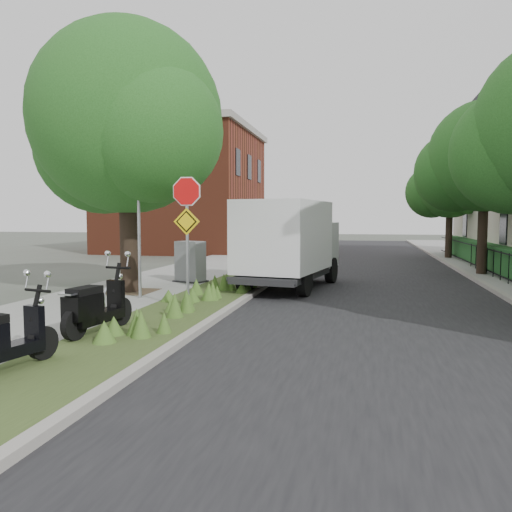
{
  "coord_description": "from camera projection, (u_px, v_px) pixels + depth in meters",
  "views": [
    {
      "loc": [
        2.71,
        -10.43,
        2.26
      ],
      "look_at": [
        -0.01,
        1.75,
        1.3
      ],
      "focal_mm": 35.0,
      "sensor_mm": 36.0,
      "label": 1
    }
  ],
  "objects": [
    {
      "name": "scooter_near",
      "position": [
        91.0,
        311.0,
        9.11
      ],
      "size": [
        0.57,
        1.89,
        0.9
      ],
      "color": "black",
      "rests_on": "ground"
    },
    {
      "name": "bike_hoop",
      "position": [
        112.0,
        299.0,
        10.88
      ],
      "size": [
        0.06,
        0.78,
        0.77
      ],
      "color": "#A5A8AD",
      "rests_on": "ground"
    },
    {
      "name": "far_tree_b",
      "position": [
        483.0,
        162.0,
        18.85
      ],
      "size": [
        4.83,
        4.31,
        6.56
      ],
      "color": "black",
      "rests_on": "ground"
    },
    {
      "name": "bare_post",
      "position": [
        139.0,
        223.0,
        13.2
      ],
      "size": [
        0.08,
        0.08,
        4.0
      ],
      "color": "#A5A8AD",
      "rests_on": "ground"
    },
    {
      "name": "sign_assembly",
      "position": [
        187.0,
        215.0,
        11.61
      ],
      "size": [
        0.94,
        0.08,
        3.22
      ],
      "color": "#A5A8AD",
      "rests_on": "ground"
    },
    {
      "name": "kerb_far",
      "position": [
        467.0,
        275.0,
        19.22
      ],
      "size": [
        0.2,
        60.0,
        0.13
      ],
      "primitive_type": "cube",
      "color": "#9E9991",
      "rests_on": "ground"
    },
    {
      "name": "sidewalk_near",
      "position": [
        202.0,
        269.0,
        21.56
      ],
      "size": [
        3.5,
        60.0,
        0.12
      ],
      "primitive_type": "cube",
      "color": "gray",
      "rests_on": "ground"
    },
    {
      "name": "road",
      "position": [
        374.0,
        274.0,
        19.99
      ],
      "size": [
        7.0,
        60.0,
        0.01
      ],
      "primitive_type": "cube",
      "color": "black",
      "rests_on": "ground"
    },
    {
      "name": "street_tree_main",
      "position": [
        125.0,
        128.0,
        14.22
      ],
      "size": [
        6.21,
        5.54,
        7.66
      ],
      "color": "black",
      "rests_on": "ground"
    },
    {
      "name": "far_tree_c",
      "position": [
        449.0,
        186.0,
        26.66
      ],
      "size": [
        4.37,
        3.89,
        5.93
      ],
      "color": "black",
      "rests_on": "ground"
    },
    {
      "name": "utility_cabinet",
      "position": [
        190.0,
        262.0,
        16.65
      ],
      "size": [
        1.19,
        0.98,
        1.36
      ],
      "color": "#262628",
      "rests_on": "ground"
    },
    {
      "name": "verge",
      "position": [
        264.0,
        270.0,
        20.96
      ],
      "size": [
        2.0,
        60.0,
        0.12
      ],
      "primitive_type": "cube",
      "color": "#384C20",
      "rests_on": "ground"
    },
    {
      "name": "brick_building",
      "position": [
        185.0,
        189.0,
        34.06
      ],
      "size": [
        9.4,
        10.4,
        8.3
      ],
      "color": "brown",
      "rests_on": "ground"
    },
    {
      "name": "box_truck",
      "position": [
        289.0,
        240.0,
        15.82
      ],
      "size": [
        2.85,
        5.48,
        2.37
      ],
      "color": "#262628",
      "rests_on": "ground"
    },
    {
      "name": "hedge_far",
      "position": [
        507.0,
        260.0,
        18.87
      ],
      "size": [
        1.0,
        24.0,
        1.1
      ],
      "primitive_type": "cube",
      "color": "#1B4D1F",
      "rests_on": "footpath_far"
    },
    {
      "name": "ground",
      "position": [
        239.0,
        321.0,
        10.91
      ],
      "size": [
        120.0,
        120.0,
        0.0
      ],
      "primitive_type": "plane",
      "color": "#4C5147",
      "rests_on": "ground"
    },
    {
      "name": "fence_far",
      "position": [
        487.0,
        259.0,
        19.03
      ],
      "size": [
        0.04,
        24.0,
        1.0
      ],
      "color": "black",
      "rests_on": "ground"
    },
    {
      "name": "kerb_near",
      "position": [
        288.0,
        271.0,
        20.75
      ],
      "size": [
        0.2,
        60.0,
        0.13
      ],
      "primitive_type": "cube",
      "color": "#9E9991",
      "rests_on": "ground"
    }
  ]
}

